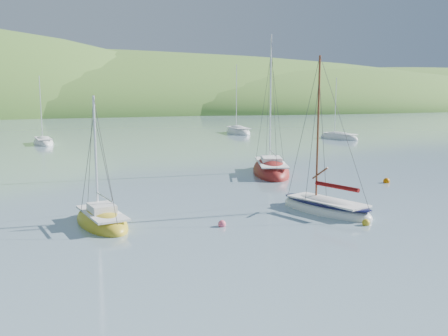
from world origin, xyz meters
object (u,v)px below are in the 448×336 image
object	(u,v)px
daysailer_white	(326,208)
sloop_red	(271,171)
distant_sloop_a	(43,143)
distant_sloop_d	(339,138)
sailboat_yellow	(102,221)
distant_sloop_b	(238,132)

from	to	relation	value
daysailer_white	sloop_red	xyz separation A→B (m)	(2.99, 13.12, 0.01)
distant_sloop_a	distant_sloop_d	size ratio (longest dim) A/B	1.00
daysailer_white	distant_sloop_a	bearing A→B (deg)	89.86
sailboat_yellow	distant_sloop_d	xyz separation A→B (m)	(38.23, 36.15, -0.00)
sailboat_yellow	distant_sloop_d	bearing A→B (deg)	34.11
daysailer_white	distant_sloop_b	world-z (taller)	distant_sloop_b
distant_sloop_d	distant_sloop_a	bearing A→B (deg)	154.15
distant_sloop_d	sloop_red	bearing A→B (deg)	-148.46
distant_sloop_b	daysailer_white	bearing A→B (deg)	-102.29
distant_sloop_d	distant_sloop_b	bearing A→B (deg)	109.68
distant_sloop_a	distant_sloop_d	world-z (taller)	distant_sloop_a
sloop_red	daysailer_white	bearing A→B (deg)	-83.10
daysailer_white	distant_sloop_b	xyz separation A→B (m)	(16.06, 51.96, -0.01)
sloop_red	distant_sloop_b	bearing A→B (deg)	91.12
sailboat_yellow	distant_sloop_a	bearing A→B (deg)	83.34
sloop_red	distant_sloop_b	size ratio (longest dim) A/B	1.01
daysailer_white	distant_sloop_d	xyz separation A→B (m)	(26.02, 37.81, -0.05)
sailboat_yellow	distant_sloop_a	distance (m)	43.58
sailboat_yellow	distant_sloop_b	world-z (taller)	distant_sloop_b
sloop_red	distant_sloop_a	bearing A→B (deg)	137.92
sailboat_yellow	distant_sloop_a	xyz separation A→B (m)	(-2.00, 43.53, -0.00)
sloop_red	sailboat_yellow	size ratio (longest dim) A/B	1.73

